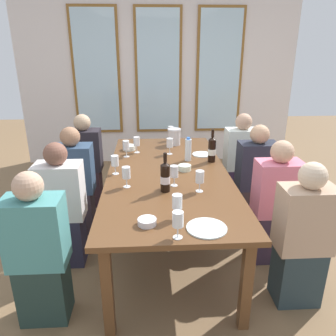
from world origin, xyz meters
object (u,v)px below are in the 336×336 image
object	(u,v)px
metal_pitcher	(174,137)
tasting_bowl_0	(185,168)
white_plate_1	(202,154)
tasting_bowl_2	(129,148)
wine_bottle_0	(165,177)
water_bottle	(188,150)
seated_person_3	(241,162)
tasting_bowl_1	(147,222)
wine_glass_2	(177,202)
wine_glass_4	(137,142)
seated_person_5	(275,206)
wine_glass_9	(200,178)
wine_glass_7	(170,143)
wine_glass_5	(126,146)
wine_glass_3	(174,172)
wine_bottle_1	(212,149)
wine_glass_6	(178,220)
dining_table	(168,179)
seated_person_6	(75,184)
seated_person_7	(255,181)
wine_glass_8	(126,173)
seated_person_2	(86,163)
seated_person_1	(302,239)
white_plate_0	(207,228)
seated_person_0	(39,253)
wine_glass_1	(115,161)
seated_person_4	(62,209)
wine_glass_0	(171,131)

from	to	relation	value
metal_pitcher	tasting_bowl_0	bearing A→B (deg)	-87.85
white_plate_1	tasting_bowl_2	xyz separation A→B (m)	(-0.78, 0.22, 0.02)
wine_bottle_0	tasting_bowl_0	bearing A→B (deg)	65.88
tasting_bowl_2	water_bottle	xyz separation A→B (m)	(0.61, -0.40, 0.09)
seated_person_3	tasting_bowl_1	bearing A→B (deg)	-122.20
wine_glass_2	wine_glass_4	distance (m)	1.50
wine_glass_2	wine_glass_4	xyz separation A→B (m)	(-0.31, 1.47, -0.00)
seated_person_5	wine_glass_9	bearing A→B (deg)	-169.39
wine_glass_7	wine_glass_5	bearing A→B (deg)	-172.24
tasting_bowl_0	wine_glass_3	xyz separation A→B (m)	(-0.13, -0.35, 0.10)
wine_bottle_1	wine_glass_7	size ratio (longest dim) A/B	1.88
tasting_bowl_0	seated_person_5	bearing A→B (deg)	-24.69
tasting_bowl_1	wine_glass_6	xyz separation A→B (m)	(0.18, -0.16, 0.10)
dining_table	seated_person_6	world-z (taller)	seated_person_6
wine_glass_9	seated_person_7	distance (m)	1.04
wine_glass_8	seated_person_2	xyz separation A→B (m)	(-0.56, 1.21, -0.34)
wine_glass_6	seated_person_3	world-z (taller)	seated_person_3
white_plate_1	seated_person_1	size ratio (longest dim) A/B	0.18
white_plate_0	wine_glass_9	distance (m)	0.58
wine_glass_9	wine_glass_4	bearing A→B (deg)	116.69
metal_pitcher	seated_person_1	world-z (taller)	seated_person_1
tasting_bowl_1	seated_person_3	distance (m)	2.09
seated_person_0	seated_person_2	bearing A→B (deg)	90.00
wine_glass_1	wine_glass_2	distance (m)	0.97
white_plate_0	wine_glass_4	distance (m)	1.69
wine_glass_3	wine_glass_8	distance (m)	0.39
wine_bottle_0	seated_person_1	size ratio (longest dim) A/B	0.29
wine_bottle_1	seated_person_3	xyz separation A→B (m)	(0.46, 0.56, -0.34)
tasting_bowl_0	wine_glass_5	world-z (taller)	wine_glass_5
seated_person_3	seated_person_4	xyz separation A→B (m)	(-1.83, -1.08, 0.00)
wine_glass_1	tasting_bowl_0	bearing A→B (deg)	5.12
white_plate_1	wine_glass_3	distance (m)	0.89
seated_person_2	tasting_bowl_0	bearing A→B (deg)	-38.39
white_plate_1	seated_person_4	size ratio (longest dim) A/B	0.18
wine_glass_2	seated_person_0	distance (m)	0.99
wine_glass_2	seated_person_3	distance (m)	1.94
seated_person_2	dining_table	bearing A→B (deg)	-44.37
tasting_bowl_0	seated_person_6	size ratio (longest dim) A/B	0.11
white_plate_0	wine_glass_7	bearing A→B (deg)	95.05
white_plate_0	seated_person_2	bearing A→B (deg)	120.19
metal_pitcher	tasting_bowl_2	distance (m)	0.55
white_plate_1	tasting_bowl_2	size ratio (longest dim) A/B	1.47
wine_glass_7	seated_person_3	xyz separation A→B (m)	(0.87, 0.29, -0.34)
seated_person_2	seated_person_5	distance (m)	2.19
wine_glass_0	wine_bottle_0	bearing A→B (deg)	-95.58
white_plate_0	wine_bottle_0	size ratio (longest dim) A/B	0.81
tasting_bowl_2	wine_glass_3	world-z (taller)	wine_glass_3
wine_glass_2	wine_glass_6	world-z (taller)	same
metal_pitcher	wine_glass_2	world-z (taller)	metal_pitcher
wine_bottle_0	wine_bottle_1	size ratio (longest dim) A/B	0.98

